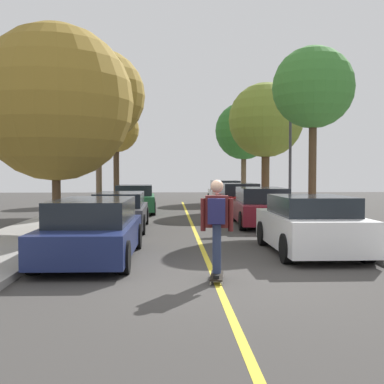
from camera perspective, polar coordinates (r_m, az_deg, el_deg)
The scene contains 18 objects.
ground at distance 8.86m, azimuth 2.79°, elevation -10.27°, with size 80.00×80.00×0.00m, color #3D3A38.
center_line at distance 12.78m, azimuth 1.10°, elevation -6.38°, with size 0.12×39.20×0.01m, color gold.
parked_car_left_nearest at distance 11.00m, azimuth -11.54°, elevation -4.34°, with size 1.96×4.51×1.34m.
parked_car_left_near at distance 16.77m, azimuth -8.44°, elevation -2.18°, with size 1.87×4.45×1.26m.
parked_car_left_far at distance 23.41m, azimuth -6.78°, elevation -0.84°, with size 2.13×4.15×1.36m.
parked_car_right_nearest at distance 11.94m, azimuth 13.69°, elevation -3.78°, with size 1.96×4.02×1.38m.
parked_car_right_near at distance 17.96m, azimuth 8.12°, elevation -1.75°, with size 2.08×4.65×1.39m.
parked_car_right_far at distance 23.71m, azimuth 5.50°, elevation -0.74°, with size 1.99×4.03×1.42m.
parked_car_right_farthest at distance 29.57m, azimuth 3.89°, elevation -0.12°, with size 2.05×4.54×1.47m.
street_tree_left_nearest at distance 15.50m, azimuth -15.75°, elevation 10.02°, with size 4.73×4.73×6.27m.
street_tree_left_near at distance 24.41m, azimuth -10.94°, elevation 10.99°, with size 4.52×4.52×7.79m.
street_tree_left_far at distance 31.87m, azimuth -8.90°, elevation 7.19°, with size 2.95×2.95×6.08m.
street_tree_right_nearest at distance 18.17m, azimuth 14.05°, elevation 11.73°, with size 2.91×2.91×6.29m.
street_tree_right_near at distance 26.40m, azimuth 8.65°, elevation 8.29°, with size 3.96×3.96×6.59m.
street_tree_right_far at distance 33.95m, azimuth 6.10°, elevation 7.11°, with size 3.95×3.95×6.67m.
streetlamp at distance 21.04m, azimuth 11.47°, elevation 6.03°, with size 0.36×0.24×5.58m.
skateboard at distance 8.77m, azimuth 2.93°, elevation -9.82°, with size 0.33×0.86×0.10m.
skateboarder at distance 8.58m, azimuth 2.93°, elevation -3.43°, with size 0.59×0.71×1.69m.
Camera 1 is at (-0.82, -8.61, 1.91)m, focal length 45.41 mm.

